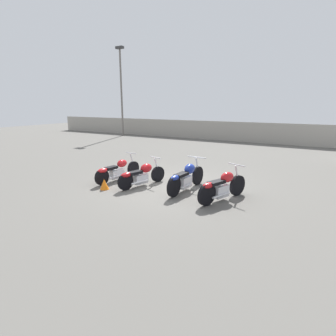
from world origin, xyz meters
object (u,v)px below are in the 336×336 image
Objects in this scene: motorcycle_slot_2 at (186,177)px; motorcycle_slot_3 at (222,186)px; motorcycle_slot_1 at (141,175)px; light_pole_left at (121,85)px; traffic_cone_near at (104,184)px; motorcycle_slot_0 at (117,170)px.

motorcycle_slot_3 is (1.32, -0.31, -0.01)m from motorcycle_slot_2.
motorcycle_slot_1 is at bearing -163.64° from motorcycle_slot_2.
traffic_cone_near is at bearing -53.03° from light_pole_left.
motorcycle_slot_3 is (2.89, 0.01, 0.04)m from motorcycle_slot_1.
light_pole_left reaches higher than motorcycle_slot_0.
motorcycle_slot_3 is 3.88m from traffic_cone_near.
motorcycle_slot_2 is at bearing 27.06° from traffic_cone_near.
motorcycle_slot_1 is at bearing 46.64° from traffic_cone_near.
light_pole_left is 15.31m from motorcycle_slot_0.
light_pole_left is 21.31× the size of traffic_cone_near.
motorcycle_slot_3 is at bearing -8.44° from motorcycle_slot_2.
traffic_cone_near is (-0.87, -0.92, -0.22)m from motorcycle_slot_1.
light_pole_left reaches higher than traffic_cone_near.
light_pole_left is at bearing 148.17° from motorcycle_slot_1.
motorcycle_slot_2 is at bearing -43.61° from light_pole_left.
light_pole_left is 16.96m from motorcycle_slot_2.
motorcycle_slot_2 is (11.93, -11.37, -4.03)m from light_pole_left.
motorcycle_slot_0 is 1.20m from motorcycle_slot_1.
motorcycle_slot_3 is 5.38× the size of traffic_cone_near.
motorcycle_slot_3 is at bearing 4.84° from motorcycle_slot_0.
motorcycle_slot_2 is (2.76, 0.19, 0.07)m from motorcycle_slot_0.
light_pole_left is 16.15m from motorcycle_slot_1.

